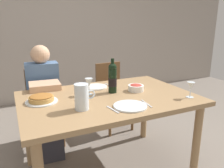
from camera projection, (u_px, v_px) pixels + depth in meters
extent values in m
cube|color=#A3998E|center=(52.00, 22.00, 3.87)|extent=(8.00, 0.10, 2.80)
cube|color=#9E7A51|center=(108.00, 98.00, 1.96)|extent=(1.50, 1.00, 0.04)
cylinder|color=#9E7A51|center=(196.00, 142.00, 1.97)|extent=(0.07, 0.07, 0.72)
cylinder|color=#9E7A51|center=(28.00, 132.00, 2.15)|extent=(0.07, 0.07, 0.72)
cylinder|color=#9E7A51|center=(144.00, 110.00, 2.70)|extent=(0.07, 0.07, 0.72)
cylinder|color=black|center=(112.00, 81.00, 2.03)|extent=(0.08, 0.08, 0.22)
sphere|color=black|center=(112.00, 67.00, 2.00)|extent=(0.08, 0.08, 0.08)
cylinder|color=black|center=(113.00, 62.00, 1.99)|extent=(0.03, 0.03, 0.07)
cylinder|color=black|center=(112.00, 82.00, 2.03)|extent=(0.08, 0.08, 0.08)
cylinder|color=silver|center=(82.00, 97.00, 1.63)|extent=(0.11, 0.11, 0.20)
cylinder|color=silver|center=(82.00, 101.00, 1.64)|extent=(0.10, 0.10, 0.12)
torus|color=silver|center=(91.00, 94.00, 1.66)|extent=(0.07, 0.01, 0.07)
cylinder|color=silver|center=(42.00, 101.00, 1.81)|extent=(0.26, 0.26, 0.01)
cylinder|color=#C18E47|center=(41.00, 99.00, 1.80)|extent=(0.20, 0.20, 0.03)
ellipsoid|color=#9E6028|center=(41.00, 96.00, 1.80)|extent=(0.18, 0.18, 0.02)
cylinder|color=white|center=(136.00, 88.00, 2.10)|extent=(0.15, 0.15, 0.06)
ellipsoid|color=#B2382D|center=(136.00, 86.00, 2.09)|extent=(0.12, 0.12, 0.04)
cylinder|color=silver|center=(190.00, 97.00, 1.93)|extent=(0.06, 0.06, 0.00)
cylinder|color=silver|center=(190.00, 93.00, 1.92)|extent=(0.01, 0.01, 0.07)
cone|color=silver|center=(191.00, 86.00, 1.90)|extent=(0.07, 0.07, 0.07)
cylinder|color=silver|center=(89.00, 94.00, 2.00)|extent=(0.06, 0.06, 0.00)
cylinder|color=silver|center=(89.00, 90.00, 1.99)|extent=(0.01, 0.01, 0.07)
cone|color=silver|center=(89.00, 83.00, 1.97)|extent=(0.07, 0.07, 0.08)
cylinder|color=silver|center=(130.00, 106.00, 1.71)|extent=(0.26, 0.26, 0.01)
cylinder|color=white|center=(96.00, 87.00, 2.22)|extent=(0.23, 0.23, 0.01)
cube|color=silver|center=(113.00, 110.00, 1.65)|extent=(0.04, 0.16, 0.00)
cube|color=silver|center=(147.00, 103.00, 1.77)|extent=(0.03, 0.18, 0.00)
cube|color=silver|center=(109.00, 85.00, 2.28)|extent=(0.03, 0.18, 0.00)
cube|color=silver|center=(81.00, 89.00, 2.16)|extent=(0.04, 0.16, 0.00)
cube|color=brown|center=(44.00, 106.00, 2.54)|extent=(0.43, 0.43, 0.02)
cube|color=brown|center=(41.00, 85.00, 2.65)|extent=(0.36, 0.05, 0.40)
cylinder|color=brown|center=(31.00, 134.00, 2.39)|extent=(0.04, 0.04, 0.45)
cylinder|color=brown|center=(63.00, 129.00, 2.51)|extent=(0.04, 0.04, 0.45)
cylinder|color=brown|center=(30.00, 121.00, 2.69)|extent=(0.04, 0.04, 0.45)
cylinder|color=brown|center=(58.00, 117.00, 2.81)|extent=(0.04, 0.04, 0.45)
cube|color=#4C6B93|center=(43.00, 85.00, 2.43)|extent=(0.35, 0.22, 0.50)
sphere|color=tan|center=(40.00, 55.00, 2.34)|extent=(0.20, 0.20, 0.20)
cube|color=#33333D|center=(46.00, 113.00, 2.33)|extent=(0.33, 0.40, 0.14)
cube|color=#33333D|center=(50.00, 143.00, 2.27)|extent=(0.28, 0.14, 0.40)
cube|color=tan|center=(45.00, 86.00, 2.16)|extent=(0.30, 0.26, 0.06)
cube|color=brown|center=(115.00, 96.00, 2.91)|extent=(0.43, 0.43, 0.02)
cube|color=brown|center=(108.00, 77.00, 3.00)|extent=(0.36, 0.06, 0.40)
cylinder|color=brown|center=(110.00, 120.00, 2.75)|extent=(0.04, 0.04, 0.45)
cylinder|color=brown|center=(132.00, 114.00, 2.91)|extent=(0.04, 0.04, 0.45)
cylinder|color=brown|center=(98.00, 110.00, 3.03)|extent=(0.04, 0.04, 0.45)
cylinder|color=brown|center=(119.00, 106.00, 3.19)|extent=(0.04, 0.04, 0.45)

